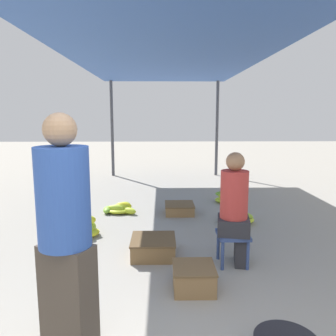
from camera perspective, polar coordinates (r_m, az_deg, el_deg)
canopy_post_back_left at (r=9.14m, az=-9.71°, el=6.71°), size 0.08×0.08×2.58m
canopy_post_back_right at (r=9.17m, az=8.51°, el=6.75°), size 0.08×0.08×2.58m
canopy_tarp at (r=5.41m, az=-0.16°, el=19.26°), size 3.28×7.82×0.04m
vendor_foreground at (r=2.35m, az=-17.47°, el=-10.66°), size 0.47×0.47×1.67m
stool at (r=3.78m, az=11.22°, el=-12.04°), size 0.34×0.34×0.36m
vendor_seated at (r=3.67m, az=11.64°, el=-6.85°), size 0.39×0.39×1.26m
banana_pile_left_0 at (r=5.71m, az=-8.42°, el=-7.00°), size 0.60×0.43×0.19m
banana_pile_left_1 at (r=4.76m, az=-14.48°, el=-10.25°), size 0.51×0.54×0.27m
banana_pile_right_0 at (r=5.29m, az=11.82°, el=-8.36°), size 0.56×0.55×0.25m
banana_pile_right_1 at (r=6.41m, az=10.08°, el=-4.96°), size 0.44×0.46×0.33m
crate_near at (r=3.30m, az=4.52°, el=-18.51°), size 0.40×0.40×0.24m
crate_mid at (r=3.99m, az=-2.58°, el=-13.56°), size 0.52×0.52×0.21m
crate_far at (r=5.61m, az=2.01°, el=-7.07°), size 0.49×0.49×0.17m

